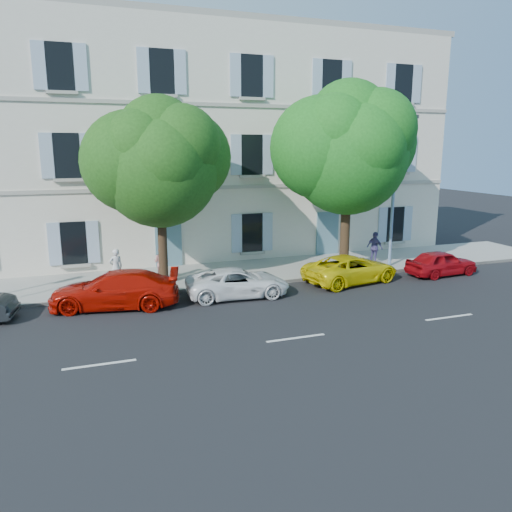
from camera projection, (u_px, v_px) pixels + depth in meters
name	position (u px, v px, depth m)	size (l,w,h in m)	color
ground	(254.00, 302.00, 19.60)	(90.00, 90.00, 0.00)	black
sidewalk	(224.00, 274.00, 23.68)	(36.00, 4.50, 0.15)	#A09E96
kerb	(237.00, 286.00, 21.68)	(36.00, 0.16, 0.16)	#9E998E
building	(194.00, 147.00, 27.72)	(28.00, 7.00, 12.00)	beige
car_red_coupe	(115.00, 289.00, 18.86)	(1.96, 4.81, 1.40)	#AC0E04
car_white_coupe	(238.00, 283.00, 20.24)	(1.94, 4.21, 1.17)	white
car_yellow_supercar	(351.00, 269.00, 22.38)	(2.07, 4.49, 1.25)	#DEC709
car_red_hatchback	(441.00, 263.00, 23.66)	(1.43, 3.54, 1.21)	#9C0910
tree_left	(160.00, 168.00, 20.76)	(4.96, 4.96, 7.69)	#3A2819
tree_right	(348.00, 155.00, 22.95)	(5.53, 5.53, 8.53)	#3A2819
street_lamp	(396.00, 183.00, 23.99)	(0.36, 1.57, 7.34)	#7293BF
pedestrian_a	(116.00, 267.00, 21.29)	(0.59, 0.38, 1.60)	silver
pedestrian_b	(161.00, 263.00, 22.24)	(0.76, 0.59, 1.57)	#AB716D
pedestrian_c	(375.00, 248.00, 25.41)	(0.95, 0.40, 1.62)	#584E8F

